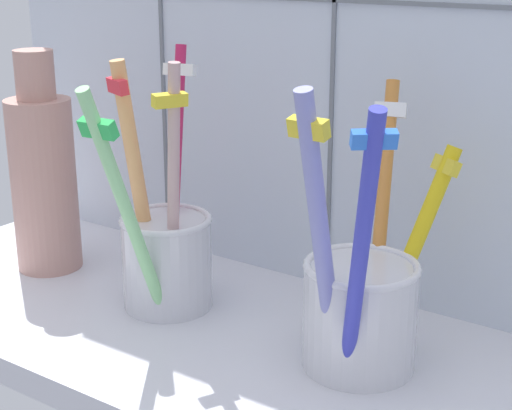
{
  "coord_description": "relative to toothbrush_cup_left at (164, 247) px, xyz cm",
  "views": [
    {
      "loc": [
        27.97,
        -39.43,
        27.33
      ],
      "look_at": [
        0.0,
        1.25,
        11.17
      ],
      "focal_mm": 56.25,
      "sensor_mm": 36.0,
      "label": 1
    }
  ],
  "objects": [
    {
      "name": "tile_wall_back",
      "position": [
        7.76,
        11.07,
        15.86
      ],
      "size": [
        64.0,
        2.2,
        45.0
      ],
      "color": "silver",
      "rests_on": "ground"
    },
    {
      "name": "toothbrush_cup_right",
      "position": [
        15.65,
        0.21,
        -0.17
      ],
      "size": [
        8.17,
        14.66,
        18.43
      ],
      "color": "silver",
      "rests_on": "counter_slab"
    },
    {
      "name": "toothbrush_cup_left",
      "position": [
        0.0,
        0.0,
        0.0
      ],
      "size": [
        6.65,
        13.45,
        18.57
      ],
      "color": "silver",
      "rests_on": "counter_slab"
    },
    {
      "name": "counter_slab",
      "position": [
        7.76,
        -0.93,
        -5.64
      ],
      "size": [
        64.0,
        22.0,
        2.0
      ],
      "primitive_type": "cube",
      "color": "silver",
      "rests_on": "ground"
    },
    {
      "name": "ceramic_vase",
      "position": [
        -12.91,
        0.51,
        3.05
      ],
      "size": [
        5.17,
        5.17,
        17.66
      ],
      "color": "tan",
      "rests_on": "counter_slab"
    }
  ]
}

